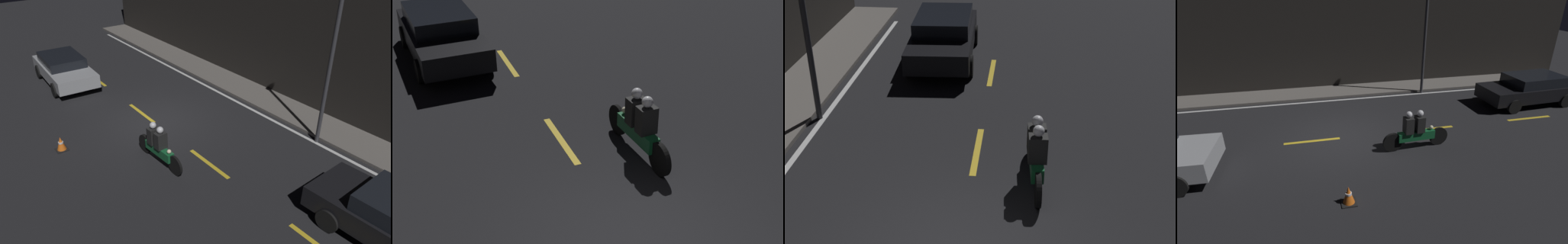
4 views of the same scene
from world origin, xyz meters
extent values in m
cube|color=gold|center=(3.50, 0.00, 0.00)|extent=(2.00, 0.14, 0.01)
cube|color=gold|center=(8.00, 0.00, 0.00)|extent=(2.00, 0.14, 0.01)
cube|color=black|center=(9.00, 1.56, 0.61)|extent=(4.52, 2.02, 0.60)
cube|color=black|center=(9.22, 1.57, 1.14)|extent=(2.52, 1.75, 0.45)
cube|color=red|center=(11.22, 1.07, 0.76)|extent=(0.07, 0.20, 0.10)
cube|color=red|center=(11.16, 2.25, 0.76)|extent=(0.07, 0.20, 0.10)
cylinder|color=black|center=(7.67, 0.60, 0.32)|extent=(0.64, 0.21, 0.63)
cylinder|color=black|center=(7.58, 2.37, 0.32)|extent=(0.64, 0.21, 0.63)
cylinder|color=black|center=(10.42, 0.74, 0.32)|extent=(0.64, 0.21, 0.63)
cylinder|color=black|center=(10.33, 2.51, 0.32)|extent=(0.64, 0.21, 0.63)
cylinder|color=black|center=(3.33, -1.22, 0.33)|extent=(0.67, 0.12, 0.66)
cylinder|color=black|center=(1.63, -1.32, 0.33)|extent=(0.67, 0.14, 0.66)
cube|color=#14592D|center=(2.48, -1.27, 0.48)|extent=(1.31, 0.31, 0.30)
sphere|color=#F2EABF|center=(3.03, -1.24, 0.71)|extent=(0.14, 0.14, 0.14)
cube|color=black|center=(2.58, -1.26, 0.91)|extent=(0.30, 0.37, 0.55)
sphere|color=silver|center=(2.58, -1.26, 1.29)|extent=(0.22, 0.22, 0.22)
cube|color=black|center=(2.18, -1.29, 0.91)|extent=(0.30, 0.37, 0.55)
sphere|color=silver|center=(2.18, -1.29, 1.29)|extent=(0.22, 0.22, 0.22)
cylinder|color=#333338|center=(4.72, 4.01, 2.75)|extent=(0.14, 0.14, 5.50)
camera|label=1|loc=(11.57, -6.52, 7.28)|focal=35.00mm
camera|label=2|loc=(-5.84, 3.13, 5.92)|focal=50.00mm
camera|label=3|loc=(-6.74, -1.00, 6.18)|focal=50.00mm
camera|label=4|loc=(-1.01, -9.92, 5.32)|focal=28.00mm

